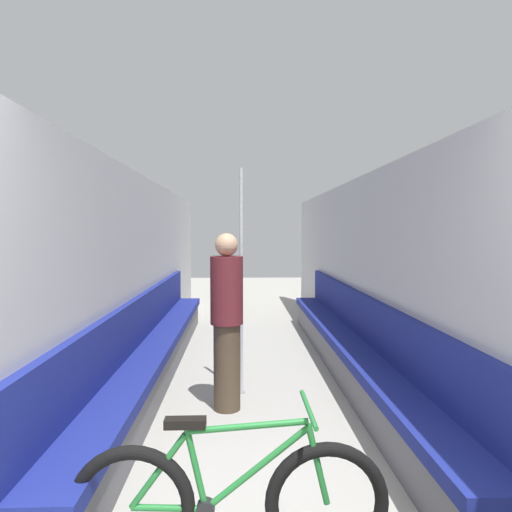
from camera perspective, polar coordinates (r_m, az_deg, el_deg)
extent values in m
cube|color=#B2B2B7|center=(5.15, -15.27, -2.57)|extent=(0.10, 10.98, 2.30)
cube|color=#B2B2B7|center=(5.22, 14.35, -2.47)|extent=(0.10, 10.98, 2.30)
cube|color=#5B5B60|center=(5.32, -12.28, -13.01)|extent=(0.34, 6.17, 0.35)
cube|color=navy|center=(5.27, -12.30, -10.65)|extent=(0.41, 6.17, 0.10)
cube|color=navy|center=(5.24, -14.16, -7.44)|extent=(0.07, 6.17, 0.49)
cube|color=#5B5B60|center=(5.38, 11.42, -12.82)|extent=(0.34, 6.17, 0.35)
cube|color=navy|center=(5.32, 11.45, -10.49)|extent=(0.41, 6.17, 0.10)
cube|color=navy|center=(5.30, 13.26, -7.30)|extent=(0.07, 6.17, 0.49)
torus|color=black|center=(2.60, -15.27, -28.05)|extent=(0.62, 0.07, 0.62)
torus|color=black|center=(2.58, 8.86, -28.22)|extent=(0.62, 0.07, 0.62)
cylinder|color=#237533|center=(2.57, -10.85, -28.55)|extent=(0.36, 0.03, 0.05)
cylinder|color=#237533|center=(2.48, -12.09, -24.79)|extent=(0.29, 0.03, 0.38)
cylinder|color=#237533|center=(2.45, -7.57, -24.59)|extent=(0.13, 0.03, 0.44)
cylinder|color=#237533|center=(2.45, 0.11, -25.00)|extent=(0.52, 0.03, 0.42)
cylinder|color=#237533|center=(2.36, -1.13, -20.52)|extent=(0.60, 0.03, 0.07)
cylinder|color=#237533|center=(2.47, 7.71, -24.37)|extent=(0.13, 0.03, 0.41)
cylinder|color=black|center=(2.56, -6.31, -28.91)|extent=(0.09, 0.06, 0.09)
cube|color=black|center=(2.36, -8.83, -19.91)|extent=(0.20, 0.07, 0.04)
cylinder|color=#237533|center=(2.35, 6.56, -18.42)|extent=(0.02, 0.46, 0.02)
cylinder|color=gray|center=(4.86, -1.83, -16.62)|extent=(0.08, 0.08, 0.01)
cylinder|color=silver|center=(4.60, -1.86, -3.24)|extent=(0.04, 0.04, 2.28)
cylinder|color=#473828|center=(4.33, -3.66, -13.63)|extent=(0.25, 0.25, 0.80)
cylinder|color=#5B1E23|center=(4.18, -3.69, -4.28)|extent=(0.30, 0.30, 0.62)
sphere|color=tan|center=(4.15, -3.71, 1.41)|extent=(0.21, 0.21, 0.21)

